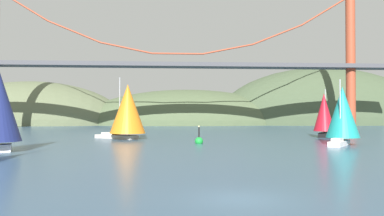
% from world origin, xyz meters
% --- Properties ---
extents(ground_plane, '(360.00, 360.00, 0.00)m').
position_xyz_m(ground_plane, '(0.00, 0.00, 0.00)').
color(ground_plane, '#385670').
extents(headland_center, '(85.74, 44.00, 27.44)m').
position_xyz_m(headland_center, '(5.00, 135.00, 0.00)').
color(headland_center, '#4C5B3D').
rests_on(headland_center, ground_plane).
extents(headland_left, '(72.75, 44.00, 33.37)m').
position_xyz_m(headland_left, '(-55.00, 135.00, 0.00)').
color(headland_left, '#5B6647').
rests_on(headland_left, ground_plane).
extents(headland_right, '(88.41, 44.00, 45.81)m').
position_xyz_m(headland_right, '(60.00, 135.00, 0.00)').
color(headland_right, '#425138').
rests_on(headland_right, ground_plane).
extents(suspension_bridge, '(140.06, 6.00, 39.93)m').
position_xyz_m(suspension_bridge, '(0.00, 95.00, 19.06)').
color(suspension_bridge, '#A34228').
rests_on(suspension_bridge, ground_plane).
extents(sailboat_crimson_sail, '(5.70, 6.93, 8.24)m').
position_xyz_m(sailboat_crimson_sail, '(23.25, 46.08, 3.88)').
color(sailboat_crimson_sail, black).
rests_on(sailboat_crimson_sail, ground_plane).
extents(sailboat_teal_sail, '(6.29, 7.00, 8.24)m').
position_xyz_m(sailboat_teal_sail, '(18.97, 30.25, 3.98)').
color(sailboat_teal_sail, white).
rests_on(sailboat_teal_sail, ground_plane).
extents(sailboat_orange_sail, '(9.55, 8.49, 9.79)m').
position_xyz_m(sailboat_orange_sail, '(-9.46, 43.78, 4.58)').
color(sailboat_orange_sail, '#B7B2A8').
rests_on(sailboat_orange_sail, ground_plane).
extents(channel_buoy, '(1.10, 1.10, 2.64)m').
position_xyz_m(channel_buoy, '(1.00, 33.73, 0.37)').
color(channel_buoy, green).
rests_on(channel_buoy, ground_plane).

